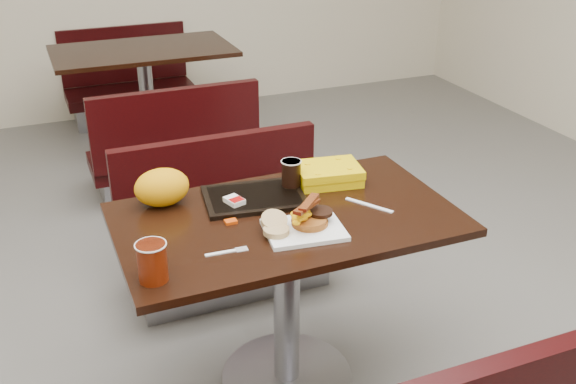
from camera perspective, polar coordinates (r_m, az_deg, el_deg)
name	(u,v)px	position (r m, az deg, el deg)	size (l,w,h in m)	color
floor	(287,379)	(2.81, -0.10, -15.66)	(6.00, 7.00, 0.01)	slate
table_near	(287,303)	(2.57, -0.11, -9.41)	(1.20, 0.70, 0.75)	black
bench_near_n	(230,224)	(3.14, -4.93, -2.73)	(1.00, 0.46, 0.72)	black
table_far	(147,101)	(4.84, -11.88, 7.56)	(1.20, 0.70, 0.75)	black
bench_far_s	(171,137)	(4.20, -9.96, 4.63)	(1.00, 0.46, 0.72)	black
bench_far_n	(130,77)	(5.51, -13.34, 9.49)	(1.00, 0.46, 0.72)	black
platter	(304,230)	(2.27, 1.39, -3.24)	(0.26, 0.20, 0.02)	white
pancake_stack	(310,221)	(2.28, 1.87, -2.46)	(0.13, 0.13, 0.03)	#A55E1B
sausage_patty	(321,212)	(2.30, 2.79, -1.70)	(0.08, 0.08, 0.01)	black
scrambled_eggs	(302,216)	(2.24, 1.16, -2.03)	(0.09, 0.07, 0.04)	#FFA305
bacon_strips	(307,206)	(2.24, 1.62, -1.16)	(0.16, 0.07, 0.01)	#440C04
muffin_bottom	(276,231)	(2.23, -1.01, -3.32)	(0.09, 0.09, 0.02)	tan
muffin_top	(274,221)	(2.26, -1.19, -2.46)	(0.09, 0.09, 0.02)	tan
coffee_cup_near	(152,262)	(2.03, -11.48, -5.87)	(0.09, 0.09, 0.12)	maroon
fork	(221,253)	(2.16, -5.77, -5.18)	(0.14, 0.03, 0.00)	white
knife	(369,205)	(2.46, 6.92, -1.12)	(0.19, 0.02, 0.00)	white
condiment_syrup	(231,222)	(2.33, -4.90, -2.52)	(0.04, 0.03, 0.01)	#C63B08
condiment_ketchup	(273,222)	(2.32, -1.30, -2.57)	(0.04, 0.03, 0.01)	#8C0504
tray	(254,197)	(2.49, -2.88, -0.46)	(0.37, 0.26, 0.02)	black
hashbrown_sleeve_left	(234,201)	(2.43, -4.60, -0.74)	(0.05, 0.07, 0.02)	silver
coffee_cup_far	(291,173)	(2.54, 0.27, 1.62)	(0.07, 0.07, 0.10)	black
clamshell	(328,174)	(2.62, 3.44, 1.55)	(0.25, 0.19, 0.07)	#DBB203
paper_bag	(162,187)	(2.46, -10.69, 0.40)	(0.20, 0.15, 0.14)	#FDA808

